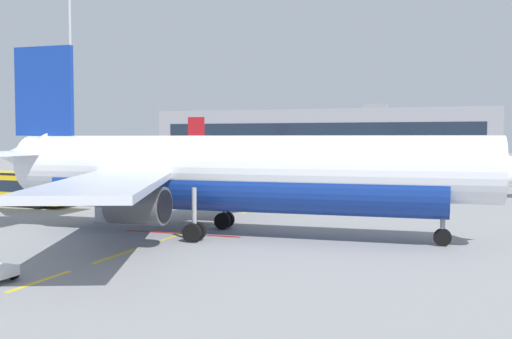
{
  "coord_description": "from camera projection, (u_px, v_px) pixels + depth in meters",
  "views": [
    {
      "loc": [
        35.05,
        -11.92,
        6.09
      ],
      "look_at": [
        20.2,
        29.88,
        3.71
      ],
      "focal_mm": 42.21,
      "sensor_mm": 36.0,
      "label": 1
    }
  ],
  "objects": [
    {
      "name": "apron_paint_markings",
      "position": [
        263.0,
        206.0,
        52.97
      ],
      "size": [
        8.0,
        97.03,
        0.01
      ],
      "color": "yellow",
      "rests_on": "ground"
    },
    {
      "name": "airliner_foreground",
      "position": [
        232.0,
        172.0,
        37.04
      ],
      "size": [
        34.78,
        34.59,
        12.2
      ],
      "color": "white",
      "rests_on": "ground"
    },
    {
      "name": "airliner_far_center",
      "position": [
        148.0,
        149.0,
        134.34
      ],
      "size": [
        29.9,
        29.72,
        10.49
      ],
      "color": "silver",
      "rests_on": "ground"
    },
    {
      "name": "apron_shuttle_bus",
      "position": [
        14.0,
        186.0,
        53.76
      ],
      "size": [
        12.19,
        3.68,
        3.0
      ],
      "color": "yellow",
      "rests_on": "ground"
    },
    {
      "name": "catering_truck",
      "position": [
        342.0,
        184.0,
        57.19
      ],
      "size": [
        6.39,
        6.87,
        3.14
      ],
      "color": "black",
      "rests_on": "ground"
    },
    {
      "name": "uld_cargo_container",
      "position": [
        110.0,
        210.0,
        43.72
      ],
      "size": [
        1.86,
        1.82,
        1.6
      ],
      "color": "#B7BCC6",
      "rests_on": "ground"
    },
    {
      "name": "apron_light_mast_near",
      "position": [
        70.0,
        40.0,
        70.8
      ],
      "size": [
        1.8,
        1.8,
        28.77
      ],
      "color": "slate",
      "rests_on": "ground"
    },
    {
      "name": "terminal_satellite",
      "position": [
        326.0,
        135.0,
        167.21
      ],
      "size": [
        90.06,
        27.16,
        15.02
      ],
      "color": "gray",
      "rests_on": "ground"
    }
  ]
}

